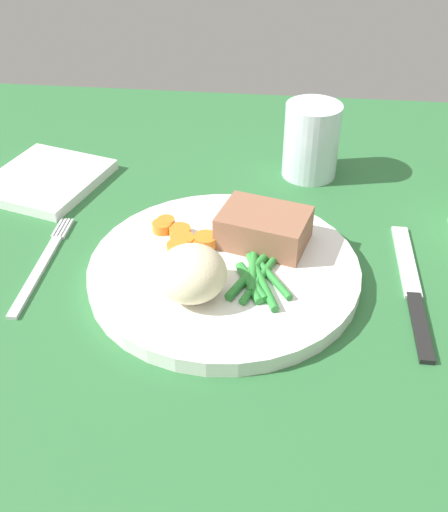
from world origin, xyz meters
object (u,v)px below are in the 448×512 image
fork (42,264)px  dinner_plate (224,270)px  knife (412,290)px  meat_portion (264,228)px  water_glass (311,146)px  napkin (46,180)px

fork → dinner_plate: bearing=2.5°
dinner_plate → knife: dinner_plate is taller
meat_portion → water_glass: 18.59cm
water_glass → napkin: bearing=-169.2°
dinner_plate → meat_portion: 6.14cm
meat_portion → dinner_plate: bearing=-130.6°
dinner_plate → napkin: dinner_plate is taller
fork → knife: knife is taller
fork → knife: bearing=1.7°
fork → napkin: napkin is taller
napkin → water_glass: bearing=10.8°
meat_portion → knife: meat_portion is taller
knife → water_glass: water_glass is taller
fork → napkin: bearing=109.7°
dinner_plate → meat_portion: meat_portion is taller
fork → water_glass: water_glass is taller
knife → fork: bearing=179.6°
water_glass → knife: bearing=-65.9°
water_glass → dinner_plate: bearing=-110.7°
napkin → fork: bearing=-72.0°
water_glass → napkin: size_ratio=0.67×
knife → napkin: napkin is taller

